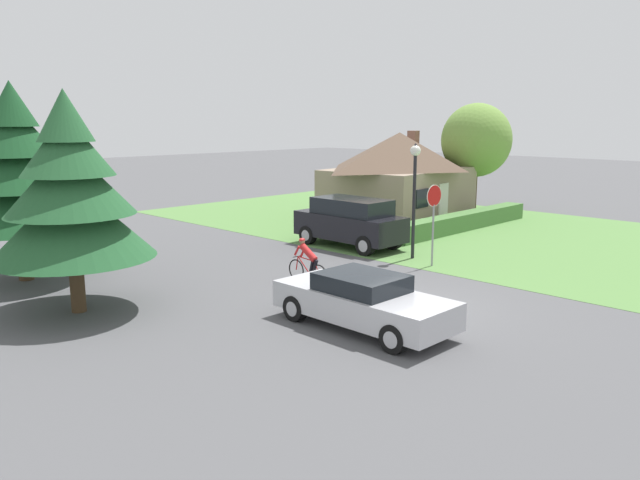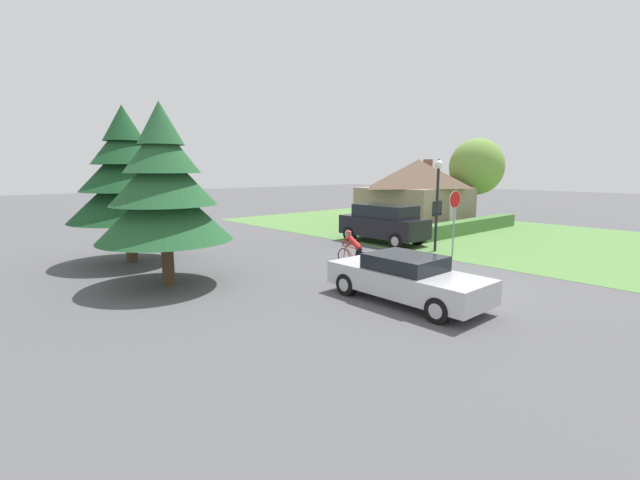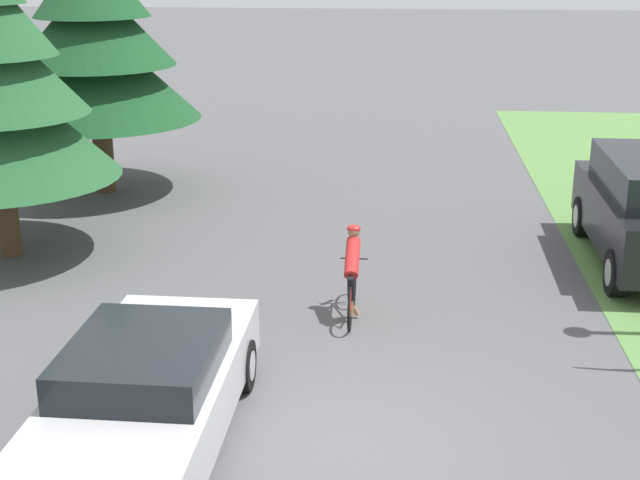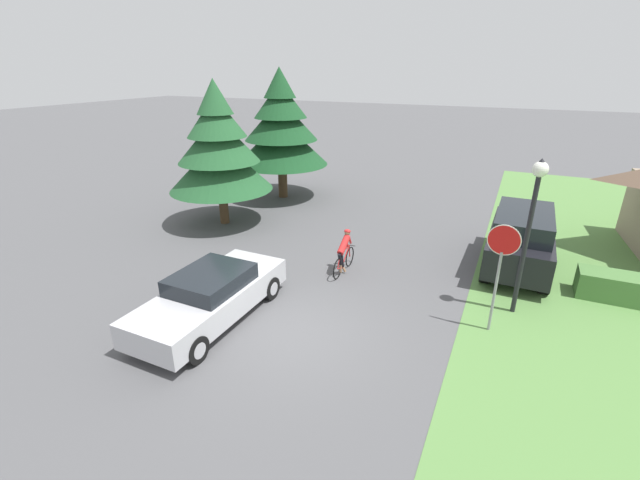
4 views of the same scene
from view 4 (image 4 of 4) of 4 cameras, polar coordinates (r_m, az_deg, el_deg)
ground_plane at (r=11.29m, az=-3.42°, el=-12.31°), size 140.00×140.00×0.00m
sedan_left_lane at (r=11.86m, az=-14.30°, el=-7.28°), size 1.96×4.80×1.39m
cyclist at (r=14.07m, az=3.21°, el=-1.69°), size 0.44×1.75×1.44m
parked_suv_right at (r=15.73m, az=25.20°, el=0.15°), size 2.05×4.73×2.01m
stop_sign at (r=11.27m, az=22.99°, el=-2.09°), size 0.78×0.09×2.92m
street_lamp at (r=12.13m, az=26.51°, el=3.94°), size 0.39×0.39×4.31m
conifer_tall_near at (r=18.43m, az=-13.38°, el=11.77°), size 4.30×4.30×5.96m
conifer_tall_far at (r=21.95m, az=-5.22°, el=14.62°), size 4.63×4.63×6.36m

